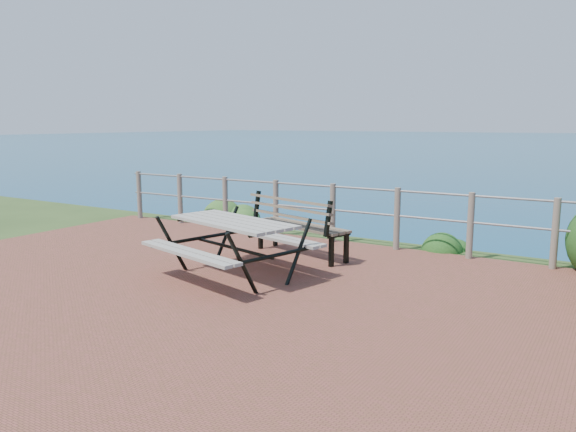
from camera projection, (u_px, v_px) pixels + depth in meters
name	position (u px, v px, depth m)	size (l,w,h in m)	color
ground	(207.00, 293.00, 6.81)	(10.00, 7.00, 0.12)	brown
safety_railing	(333.00, 210.00, 9.53)	(9.40, 0.10, 1.00)	#6B5B4C
picnic_table	(233.00, 242.00, 7.36)	(1.94, 1.53, 0.76)	#9D998C
park_bench	(301.00, 216.00, 8.53)	(1.74, 0.87, 0.95)	brown
shrub_lip_west	(237.00, 222.00, 11.67)	(0.88, 0.88, 0.67)	#2F5921
shrub_lip_east	(450.00, 250.00, 9.08)	(0.68, 0.68, 0.38)	#1C4214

